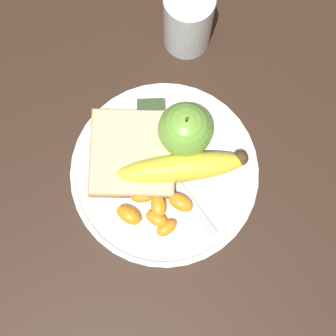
% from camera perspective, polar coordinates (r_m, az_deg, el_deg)
% --- Properties ---
extents(ground_plane, '(3.00, 3.00, 0.00)m').
position_cam_1_polar(ground_plane, '(0.63, 0.00, -0.63)').
color(ground_plane, '#332116').
extents(plate, '(0.25, 0.25, 0.01)m').
position_cam_1_polar(plate, '(0.62, 0.00, -0.48)').
color(plate, white).
rests_on(plate, ground_plane).
extents(juice_glass, '(0.07, 0.07, 0.10)m').
position_cam_1_polar(juice_glass, '(0.66, 2.87, 17.44)').
color(juice_glass, silver).
rests_on(juice_glass, ground_plane).
extents(apple, '(0.07, 0.07, 0.08)m').
position_cam_1_polar(apple, '(0.60, 2.59, 4.72)').
color(apple, '#72B23D').
rests_on(apple, plate).
extents(banana, '(0.05, 0.17, 0.04)m').
position_cam_1_polar(banana, '(0.60, 2.25, 0.45)').
color(banana, yellow).
rests_on(banana, plate).
extents(bread_slice, '(0.12, 0.12, 0.02)m').
position_cam_1_polar(bread_slice, '(0.62, -3.88, 1.80)').
color(bread_slice, '#AB8751').
rests_on(bread_slice, plate).
extents(fork, '(0.15, 0.11, 0.00)m').
position_cam_1_polar(fork, '(0.62, 0.72, -0.86)').
color(fork, '#B2B2B7').
rests_on(fork, plate).
extents(jam_packet, '(0.04, 0.04, 0.02)m').
position_cam_1_polar(jam_packet, '(0.63, -1.70, 6.35)').
color(jam_packet, silver).
rests_on(jam_packet, plate).
extents(orange_segment_0, '(0.03, 0.03, 0.02)m').
position_cam_1_polar(orange_segment_0, '(0.60, 0.74, -7.30)').
color(orange_segment_0, orange).
rests_on(orange_segment_0, plate).
extents(orange_segment_1, '(0.04, 0.04, 0.02)m').
position_cam_1_polar(orange_segment_1, '(0.60, 1.97, -4.18)').
color(orange_segment_1, orange).
rests_on(orange_segment_1, plate).
extents(orange_segment_2, '(0.03, 0.02, 0.02)m').
position_cam_1_polar(orange_segment_2, '(0.60, -0.74, -4.60)').
color(orange_segment_2, orange).
rests_on(orange_segment_2, plate).
extents(orange_segment_3, '(0.04, 0.04, 0.02)m').
position_cam_1_polar(orange_segment_3, '(0.61, -2.17, -2.44)').
color(orange_segment_3, orange).
rests_on(orange_segment_3, plate).
extents(orange_segment_4, '(0.02, 0.03, 0.02)m').
position_cam_1_polar(orange_segment_4, '(0.61, -2.82, -3.37)').
color(orange_segment_4, orange).
rests_on(orange_segment_4, plate).
extents(orange_segment_5, '(0.04, 0.04, 0.02)m').
position_cam_1_polar(orange_segment_5, '(0.60, -4.36, -5.73)').
color(orange_segment_5, orange).
rests_on(orange_segment_5, plate).
extents(orange_segment_6, '(0.03, 0.03, 0.02)m').
position_cam_1_polar(orange_segment_6, '(0.61, -4.34, -1.85)').
color(orange_segment_6, orange).
rests_on(orange_segment_6, plate).
extents(orange_segment_7, '(0.04, 0.04, 0.02)m').
position_cam_1_polar(orange_segment_7, '(0.61, -0.62, -1.49)').
color(orange_segment_7, orange).
rests_on(orange_segment_7, plate).
extents(orange_segment_8, '(0.03, 0.03, 0.02)m').
position_cam_1_polar(orange_segment_8, '(0.60, -0.94, -6.18)').
color(orange_segment_8, orange).
rests_on(orange_segment_8, plate).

